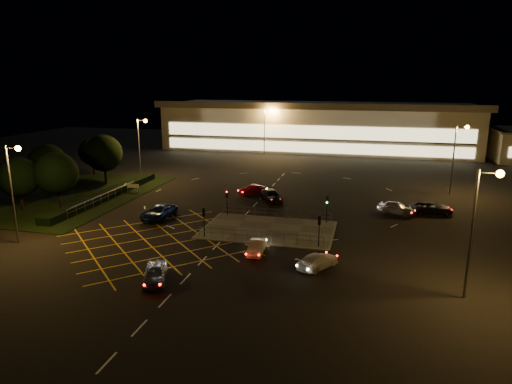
% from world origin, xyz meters
% --- Properties ---
extents(ground, '(180.00, 180.00, 0.00)m').
position_xyz_m(ground, '(0.00, 0.00, 0.00)').
color(ground, black).
rests_on(ground, ground).
extents(pedestrian_island, '(14.00, 9.00, 0.12)m').
position_xyz_m(pedestrian_island, '(2.00, -2.00, 0.06)').
color(pedestrian_island, '#4C4944').
rests_on(pedestrian_island, ground).
extents(grass_verge, '(18.00, 30.00, 0.08)m').
position_xyz_m(grass_verge, '(-28.00, 6.00, 0.04)').
color(grass_verge, black).
rests_on(grass_verge, ground).
extents(hedge, '(2.00, 26.00, 1.00)m').
position_xyz_m(hedge, '(-23.00, 6.00, 0.50)').
color(hedge, black).
rests_on(hedge, ground).
extents(supermarket, '(72.00, 26.50, 10.50)m').
position_xyz_m(supermarket, '(0.00, 61.95, 5.31)').
color(supermarket, beige).
rests_on(supermarket, ground).
extents(streetlight_sw, '(1.78, 0.56, 10.03)m').
position_xyz_m(streetlight_sw, '(-21.56, -12.00, 6.56)').
color(streetlight_sw, slate).
rests_on(streetlight_sw, ground).
extents(streetlight_se, '(1.78, 0.56, 10.03)m').
position_xyz_m(streetlight_se, '(20.44, -14.00, 6.56)').
color(streetlight_se, slate).
rests_on(streetlight_se, ground).
extents(streetlight_nw, '(1.78, 0.56, 10.03)m').
position_xyz_m(streetlight_nw, '(-23.56, 18.00, 6.56)').
color(streetlight_nw, slate).
rests_on(streetlight_nw, ground).
extents(streetlight_ne, '(1.78, 0.56, 10.03)m').
position_xyz_m(streetlight_ne, '(24.44, 20.00, 6.56)').
color(streetlight_ne, slate).
rests_on(streetlight_ne, ground).
extents(streetlight_far_left, '(1.78, 0.56, 10.03)m').
position_xyz_m(streetlight_far_left, '(-9.56, 48.00, 6.56)').
color(streetlight_far_left, slate).
rests_on(streetlight_far_left, ground).
extents(streetlight_far_right, '(1.78, 0.56, 10.03)m').
position_xyz_m(streetlight_far_right, '(30.44, 50.00, 6.56)').
color(streetlight_far_right, slate).
rests_on(streetlight_far_right, ground).
extents(signal_sw, '(0.28, 0.30, 3.15)m').
position_xyz_m(signal_sw, '(-4.00, -5.99, 2.37)').
color(signal_sw, black).
rests_on(signal_sw, pedestrian_island).
extents(signal_se, '(0.28, 0.30, 3.15)m').
position_xyz_m(signal_se, '(8.00, -5.99, 2.37)').
color(signal_se, black).
rests_on(signal_se, pedestrian_island).
extents(signal_nw, '(0.28, 0.30, 3.15)m').
position_xyz_m(signal_nw, '(-4.00, 1.99, 2.37)').
color(signal_nw, black).
rests_on(signal_nw, pedestrian_island).
extents(signal_ne, '(0.28, 0.30, 3.15)m').
position_xyz_m(signal_ne, '(8.00, 1.99, 2.37)').
color(signal_ne, black).
rests_on(signal_ne, pedestrian_island).
extents(tree_a, '(5.04, 5.04, 6.86)m').
position_xyz_m(tree_a, '(-30.00, -2.00, 4.33)').
color(tree_a, black).
rests_on(tree_a, ground).
extents(tree_b, '(5.40, 5.40, 7.35)m').
position_xyz_m(tree_b, '(-32.00, 6.00, 4.64)').
color(tree_b, black).
rests_on(tree_b, ground).
extents(tree_c, '(5.76, 5.76, 7.84)m').
position_xyz_m(tree_c, '(-28.00, 14.00, 4.95)').
color(tree_c, black).
rests_on(tree_c, ground).
extents(tree_d, '(4.68, 4.68, 6.37)m').
position_xyz_m(tree_d, '(-34.00, 20.00, 4.02)').
color(tree_d, black).
rests_on(tree_d, ground).
extents(tree_e, '(5.40, 5.40, 7.35)m').
position_xyz_m(tree_e, '(-26.00, 0.00, 4.64)').
color(tree_e, black).
rests_on(tree_e, ground).
extents(car_near_silver, '(3.23, 4.82, 1.52)m').
position_xyz_m(car_near_silver, '(-4.22, -17.07, 0.76)').
color(car_near_silver, '#9DA0A4').
rests_on(car_near_silver, ground).
extents(car_queue_white, '(1.57, 3.86, 1.24)m').
position_xyz_m(car_queue_white, '(2.39, -9.00, 0.62)').
color(car_queue_white, '#B9B9B9').
rests_on(car_queue_white, ground).
extents(car_left_blue, '(2.85, 5.79, 1.58)m').
position_xyz_m(car_left_blue, '(-11.69, -0.83, 0.79)').
color(car_left_blue, navy).
rests_on(car_left_blue, ground).
extents(car_far_dkgrey, '(4.33, 5.48, 1.49)m').
position_xyz_m(car_far_dkgrey, '(-0.30, 10.25, 0.74)').
color(car_far_dkgrey, black).
rests_on(car_far_dkgrey, ground).
extents(car_right_silver, '(4.93, 3.55, 1.56)m').
position_xyz_m(car_right_silver, '(16.02, 7.90, 0.78)').
color(car_right_silver, '#B7B9BF').
rests_on(car_right_silver, ground).
extents(car_circ_red, '(3.67, 3.86, 1.30)m').
position_xyz_m(car_circ_red, '(-3.75, 13.38, 0.65)').
color(car_circ_red, maroon).
rests_on(car_circ_red, ground).
extents(car_east_grey, '(5.31, 3.04, 1.40)m').
position_xyz_m(car_east_grey, '(20.36, 9.22, 0.70)').
color(car_east_grey, black).
rests_on(car_east_grey, ground).
extents(car_approach_white, '(3.88, 4.79, 1.30)m').
position_xyz_m(car_approach_white, '(8.46, -10.98, 0.65)').
color(car_approach_white, '#BCBCBC').
rests_on(car_approach_white, ground).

